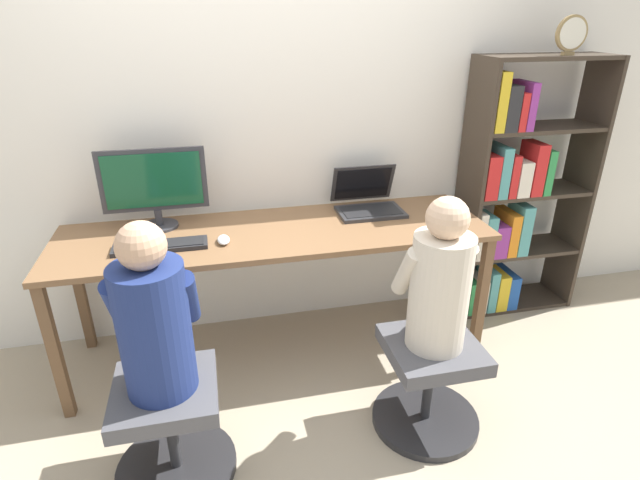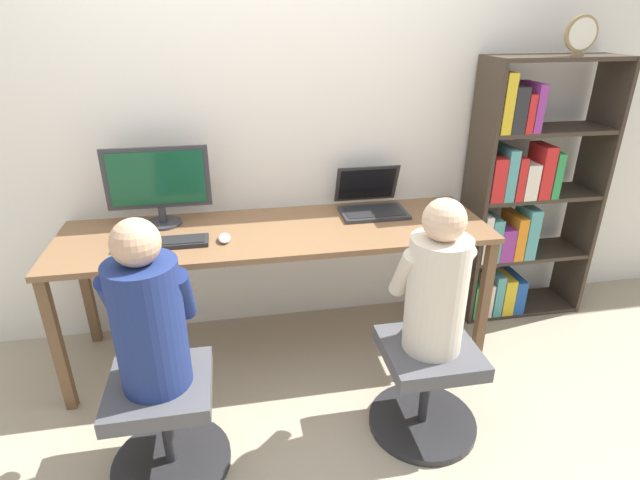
% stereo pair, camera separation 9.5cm
% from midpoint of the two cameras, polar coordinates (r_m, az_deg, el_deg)
% --- Properties ---
extents(ground_plane, '(14.00, 14.00, 0.00)m').
position_cam_midpoint_polar(ground_plane, '(2.78, -4.50, -16.27)').
color(ground_plane, tan).
extents(wall_back, '(10.00, 0.05, 2.60)m').
position_cam_midpoint_polar(wall_back, '(2.87, -7.63, 13.99)').
color(wall_back, white).
rests_on(wall_back, ground_plane).
extents(desk, '(2.27, 0.66, 0.77)m').
position_cam_midpoint_polar(desk, '(2.68, -6.06, -0.25)').
color(desk, brown).
rests_on(desk, ground_plane).
extents(desktop_monitor, '(0.54, 0.19, 0.43)m').
position_cam_midpoint_polar(desktop_monitor, '(2.75, -19.37, 5.77)').
color(desktop_monitor, '#333338').
rests_on(desktop_monitor, desk).
extents(laptop, '(0.37, 0.33, 0.25)m').
position_cam_midpoint_polar(laptop, '(2.90, 4.55, 4.34)').
color(laptop, '#2D2D30').
rests_on(laptop, desk).
extents(keyboard, '(0.45, 0.13, 0.03)m').
position_cam_midpoint_polar(keyboard, '(2.57, -18.78, -0.64)').
color(keyboard, '#232326').
rests_on(keyboard, desk).
extents(computer_mouse_by_keyboard, '(0.06, 0.11, 0.03)m').
position_cam_midpoint_polar(computer_mouse_by_keyboard, '(2.54, -12.03, 0.02)').
color(computer_mouse_by_keyboard, silver).
rests_on(computer_mouse_by_keyboard, desk).
extents(office_chair_left, '(0.51, 0.51, 0.46)m').
position_cam_midpoint_polar(office_chair_left, '(2.31, -17.88, -19.74)').
color(office_chair_left, '#262628').
rests_on(office_chair_left, ground_plane).
extents(office_chair_right, '(0.51, 0.51, 0.46)m').
position_cam_midpoint_polar(office_chair_right, '(2.47, 11.23, -15.58)').
color(office_chair_right, '#262628').
rests_on(office_chair_right, ground_plane).
extents(person_at_monitor, '(0.33, 0.32, 0.71)m').
position_cam_midpoint_polar(person_at_monitor, '(1.99, -19.84, -8.47)').
color(person_at_monitor, navy).
rests_on(person_at_monitor, office_chair_left).
extents(person_at_laptop, '(0.32, 0.31, 0.69)m').
position_cam_midpoint_polar(person_at_laptop, '(2.17, 12.31, -4.67)').
color(person_at_laptop, beige).
rests_on(person_at_laptop, office_chair_right).
extents(bookshelf, '(0.79, 0.30, 1.60)m').
position_cam_midpoint_polar(bookshelf, '(3.30, 20.20, 4.11)').
color(bookshelf, '#382D23').
rests_on(bookshelf, ground_plane).
extents(desk_clock, '(0.18, 0.03, 0.20)m').
position_cam_midpoint_polar(desk_clock, '(3.15, 25.99, 20.39)').
color(desk_clock, olive).
rests_on(desk_clock, bookshelf).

